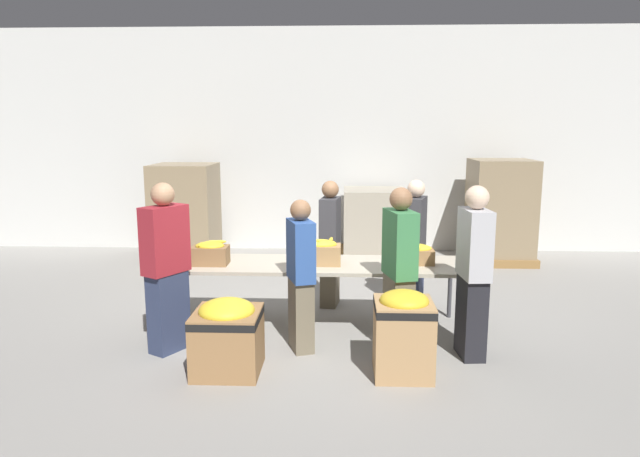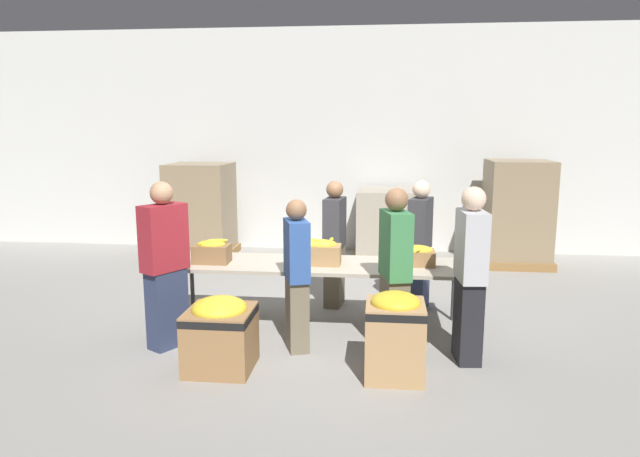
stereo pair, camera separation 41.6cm
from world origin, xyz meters
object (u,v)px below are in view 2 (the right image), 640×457
donation_bin_1 (395,332)px  sorting_table (316,267)px  banana_box_1 (320,252)px  volunteer_0 (334,244)px  volunteer_4 (297,276)px  donation_bin_0 (220,331)px  pallet_stack_0 (201,211)px  pallet_stack_2 (517,214)px  volunteer_5 (420,246)px  pallet_stack_1 (388,225)px  volunteer_3 (395,274)px  banana_box_0 (212,251)px  volunteer_2 (165,266)px  banana_box_2 (416,255)px  volunteer_1 (470,276)px

donation_bin_1 → sorting_table: bearing=124.7°
banana_box_1 → volunteer_0: 0.86m
sorting_table → volunteer_4: bearing=-99.8°
donation_bin_0 → donation_bin_1: (1.63, -0.00, 0.06)m
banana_box_1 → pallet_stack_0: (-2.46, 3.40, -0.09)m
pallet_stack_2 → volunteer_5: bearing=-124.3°
donation_bin_1 → pallet_stack_0: pallet_stack_0 is taller
volunteer_0 → pallet_stack_0: (-2.56, 2.54, 0.01)m
pallet_stack_1 → sorting_table: bearing=-103.7°
volunteer_5 → donation_bin_1: size_ratio=2.02×
volunteer_0 → volunteer_3: size_ratio=0.95×
banana_box_0 → pallet_stack_0: (-1.24, 3.45, -0.08)m
volunteer_5 → pallet_stack_0: 4.45m
volunteer_0 → volunteer_3: (0.73, -1.53, 0.04)m
volunteer_2 → donation_bin_0: size_ratio=2.46×
banana_box_2 → pallet_stack_2: size_ratio=0.24×
volunteer_1 → pallet_stack_0: volunteer_1 is taller
donation_bin_0 → pallet_stack_1: bearing=71.2°
donation_bin_1 → pallet_stack_0: (-3.28, 4.60, 0.38)m
donation_bin_1 → banana_box_0: bearing=150.7°
volunteer_3 → donation_bin_1: size_ratio=2.10×
volunteer_2 → banana_box_0: bearing=7.1°
banana_box_0 → pallet_stack_2: 5.37m
pallet_stack_0 → volunteer_5: bearing=-35.5°
volunteer_2 → pallet_stack_1: bearing=2.3°
volunteer_5 → banana_box_0: bearing=-52.5°
volunteer_3 → volunteer_5: bearing=-26.9°
pallet_stack_2 → donation_bin_0: bearing=-129.0°
sorting_table → volunteer_3: (0.87, -0.73, 0.13)m
banana_box_0 → pallet_stack_2: bearing=39.7°
banana_box_1 → volunteer_3: (0.82, -0.68, -0.05)m
sorting_table → pallet_stack_0: 4.13m
pallet_stack_0 → pallet_stack_2: bearing=-0.2°
sorting_table → donation_bin_1: (0.87, -1.25, -0.28)m
donation_bin_0 → donation_bin_1: bearing=-0.0°
banana_box_1 → pallet_stack_2: (2.91, 3.38, -0.04)m
volunteer_0 → volunteer_5: bearing=96.2°
pallet_stack_0 → banana_box_2: bearing=-43.2°
banana_box_0 → volunteer_5: 2.54m
volunteer_2 → pallet_stack_2: 6.03m
banana_box_2 → pallet_stack_1: pallet_stack_1 is taller
volunteer_0 → volunteer_5: size_ratio=0.99×
volunteer_1 → donation_bin_1: volunteer_1 is taller
volunteer_2 → sorting_table: bearing=-31.6°
banana_box_1 → volunteer_3: 1.07m
volunteer_4 → donation_bin_1: size_ratio=1.94×
pallet_stack_1 → pallet_stack_2: (2.11, -0.14, 0.26)m
sorting_table → pallet_stack_2: size_ratio=1.92×
banana_box_2 → volunteer_2: (-2.59, -0.80, 0.00)m
banana_box_0 → volunteer_0: (1.32, 0.91, -0.08)m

